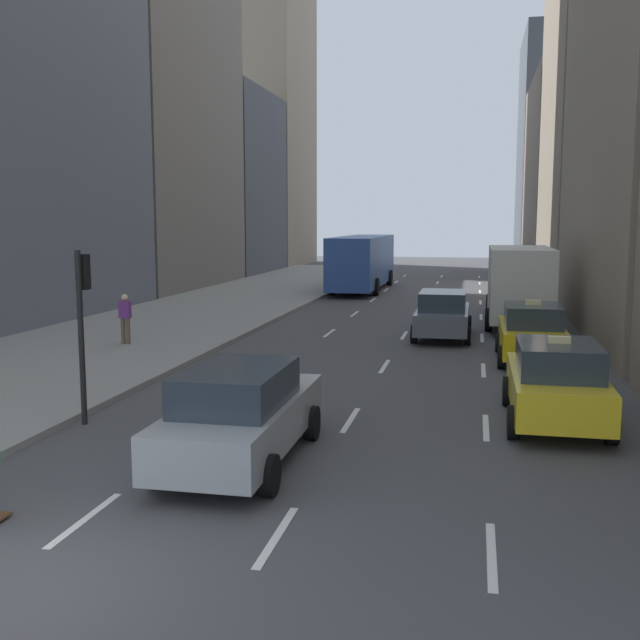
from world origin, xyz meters
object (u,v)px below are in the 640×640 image
at_px(taxi_lead, 556,382).
at_px(sedan_black_near, 443,314).
at_px(taxi_second, 532,332).
at_px(pedestrian_far_walking, 125,316).
at_px(sedan_silver_behind, 241,413).
at_px(traffic_light_pole, 82,308).
at_px(city_bus, 362,261).
at_px(box_truck, 518,283).

distance_m(taxi_lead, sedan_black_near, 11.42).
height_order(taxi_second, pedestrian_far_walking, taxi_second).
bearing_deg(taxi_second, sedan_black_near, 125.17).
bearing_deg(sedan_silver_behind, traffic_light_pole, 155.41).
distance_m(city_bus, box_truck, 16.20).
bearing_deg(city_bus, sedan_silver_behind, -85.11).
distance_m(pedestrian_far_walking, traffic_light_pole, 9.41).
bearing_deg(taxi_lead, city_bus, 106.12).
bearing_deg(traffic_light_pole, pedestrian_far_walking, 111.30).
height_order(taxi_second, box_truck, box_truck).
distance_m(sedan_black_near, city_bus, 18.90).
bearing_deg(sedan_silver_behind, sedan_black_near, 79.30).
distance_m(sedan_silver_behind, pedestrian_far_walking, 12.80).
bearing_deg(taxi_lead, taxi_second, 90.00).
bearing_deg(sedan_black_near, taxi_lead, -75.81).
bearing_deg(box_truck, taxi_second, -90.00).
height_order(taxi_lead, taxi_second, same).
bearing_deg(sedan_silver_behind, taxi_second, 62.69).
distance_m(taxi_lead, sedan_silver_behind, 6.74).
distance_m(sedan_black_near, pedestrian_far_walking, 11.02).
bearing_deg(sedan_silver_behind, taxi_lead, 33.75).
distance_m(box_truck, traffic_light_pole, 19.68).
distance_m(taxi_lead, pedestrian_far_walking, 14.59).
bearing_deg(pedestrian_far_walking, box_truck, 33.36).
distance_m(city_bus, pedestrian_far_walking, 22.82).
relative_size(pedestrian_far_walking, traffic_light_pole, 0.46).
relative_size(taxi_lead, traffic_light_pole, 1.22).
distance_m(taxi_lead, box_truck, 15.28).
xyz_separation_m(taxi_lead, city_bus, (-8.41, 29.10, 0.91)).
bearing_deg(sedan_black_near, traffic_light_pole, -117.42).
relative_size(taxi_second, traffic_light_pole, 1.22).
bearing_deg(traffic_light_pole, sedan_silver_behind, -24.59).
xyz_separation_m(pedestrian_far_walking, traffic_light_pole, (3.38, -8.68, 1.34)).
xyz_separation_m(sedan_silver_behind, city_bus, (-2.81, 32.85, 0.91)).
relative_size(taxi_second, city_bus, 0.38).
height_order(city_bus, box_truck, city_bus).
bearing_deg(city_bus, taxi_lead, -73.88).
relative_size(box_truck, pedestrian_far_walking, 5.09).
bearing_deg(taxi_second, pedestrian_far_walking, -178.42).
xyz_separation_m(box_truck, pedestrian_far_walking, (-12.93, -8.52, -0.64)).
bearing_deg(taxi_lead, sedan_silver_behind, -146.25).
distance_m(taxi_second, pedestrian_far_walking, 12.94).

